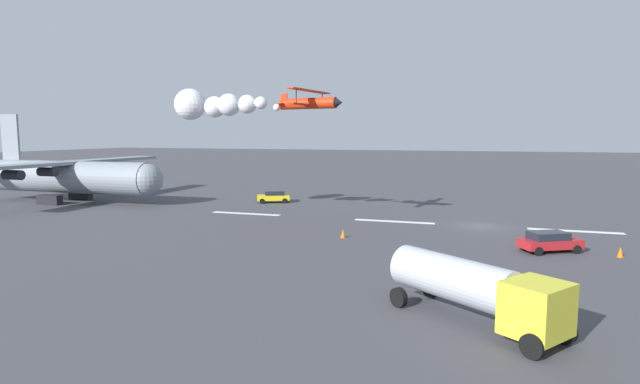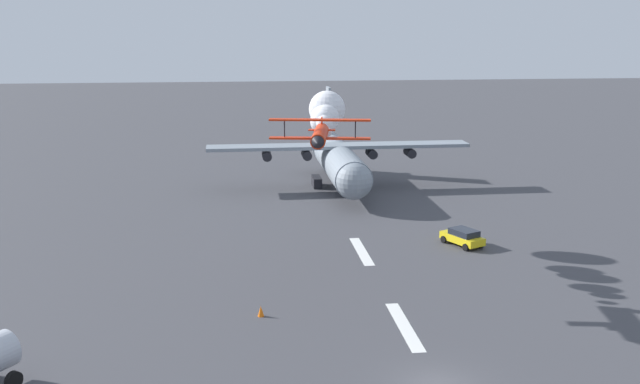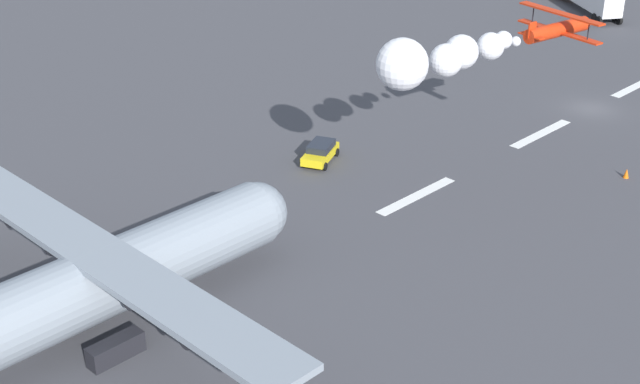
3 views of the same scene
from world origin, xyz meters
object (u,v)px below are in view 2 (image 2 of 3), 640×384
Objects in this scene: cargo_transport_plane at (340,161)px; stunt_biplane_red at (325,115)px; followme_car_yellow at (463,237)px; traffic_cone_far at (261,311)px.

stunt_biplane_red is (-22.87, 4.64, 8.30)m from cargo_transport_plane.
followme_car_yellow is (-0.80, -12.29, -10.91)m from stunt_biplane_red.
followme_car_yellow is 23.38m from traffic_cone_far.
stunt_biplane_red is 19.85m from traffic_cone_far.
cargo_transport_plane is 41.79× the size of traffic_cone_far.
followme_car_yellow is at bearing -52.47° from traffic_cone_far.
followme_car_yellow is at bearing -162.08° from cargo_transport_plane.
traffic_cone_far is at bearing 163.99° from cargo_transport_plane.
stunt_biplane_red reaches higher than cargo_transport_plane.
stunt_biplane_red reaches higher than traffic_cone_far.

